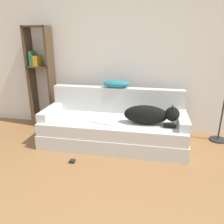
% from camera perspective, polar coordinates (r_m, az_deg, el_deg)
% --- Properties ---
extents(wall_back, '(6.89, 0.06, 2.70)m').
position_cam_1_polar(wall_back, '(3.78, 4.29, 15.52)').
color(wall_back, silver).
rests_on(wall_back, ground_plane).
extents(couch, '(2.16, 0.86, 0.40)m').
position_cam_1_polar(couch, '(3.38, 0.30, -5.14)').
color(couch, silver).
rests_on(couch, ground_plane).
extents(couch_backrest, '(2.12, 0.15, 0.41)m').
position_cam_1_polar(couch_backrest, '(3.57, 1.36, 3.19)').
color(couch_backrest, silver).
rests_on(couch_backrest, couch).
extents(couch_arm_left, '(0.15, 0.67, 0.12)m').
position_cam_1_polar(couch_arm_left, '(3.58, -15.71, 0.10)').
color(couch_arm_left, silver).
rests_on(couch_arm_left, couch).
extents(couch_arm_right, '(0.15, 0.67, 0.12)m').
position_cam_1_polar(couch_arm_right, '(3.26, 17.95, -2.03)').
color(couch_arm_right, silver).
rests_on(couch_arm_right, couch).
extents(dog, '(0.77, 0.24, 0.29)m').
position_cam_1_polar(dog, '(3.12, 10.13, -0.71)').
color(dog, black).
rests_on(dog, couch).
extents(laptop, '(0.39, 0.29, 0.02)m').
position_cam_1_polar(laptop, '(3.20, -2.17, -2.44)').
color(laptop, silver).
rests_on(laptop, couch).
extents(throw_pillow, '(0.43, 0.20, 0.12)m').
position_cam_1_polar(throw_pillow, '(3.50, 1.15, 7.36)').
color(throw_pillow, teal).
rests_on(throw_pillow, couch_backrest).
extents(bookshelf, '(0.42, 0.26, 1.76)m').
position_cam_1_polar(bookshelf, '(4.11, -18.26, 9.78)').
color(bookshelf, '#4C3823').
rests_on(bookshelf, ground_plane).
extents(power_adapter, '(0.07, 0.07, 0.04)m').
position_cam_1_polar(power_adapter, '(3.01, -10.32, -12.53)').
color(power_adapter, black).
rests_on(power_adapter, ground_plane).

